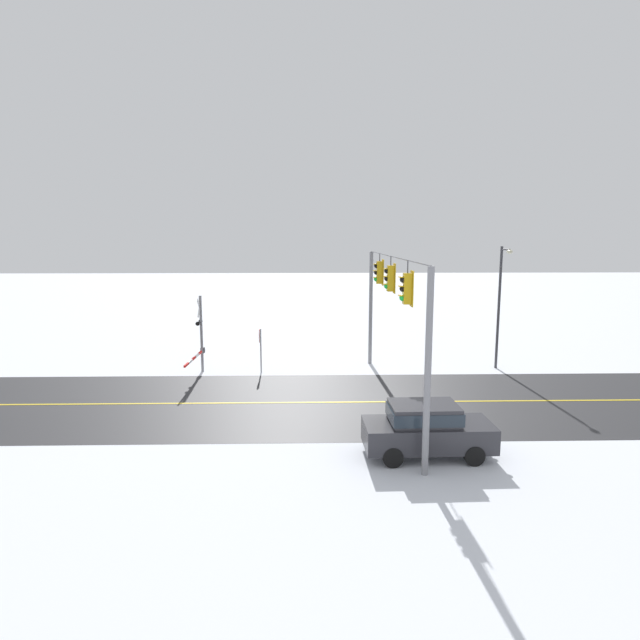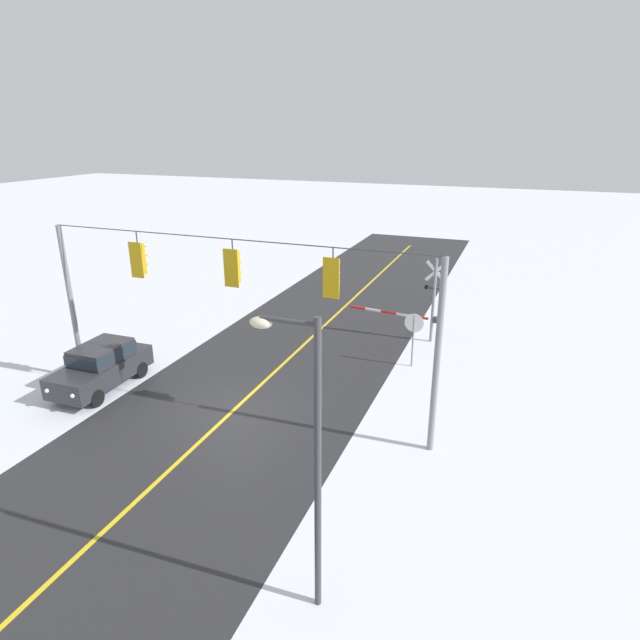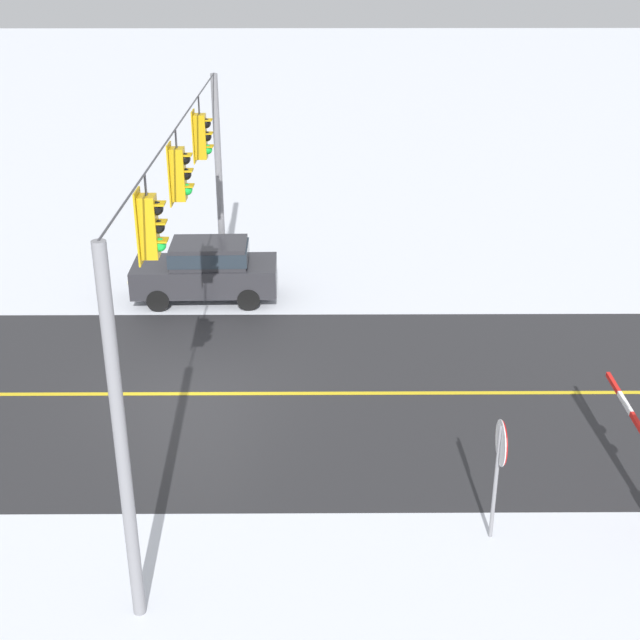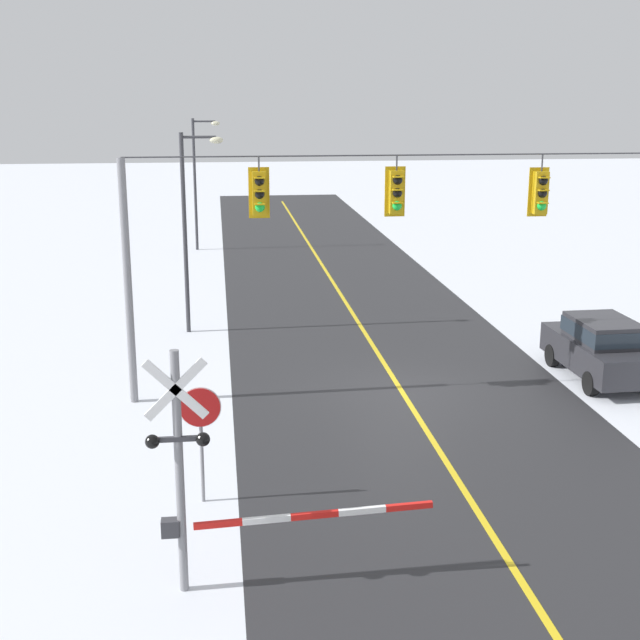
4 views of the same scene
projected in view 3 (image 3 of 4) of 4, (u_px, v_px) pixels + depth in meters
ground_plane at (195, 394)px, 20.04m from camera, size 160.00×160.00×0.00m
signal_span at (184, 221)px, 18.22m from camera, size 14.20×0.47×6.22m
stop_sign at (500, 455)px, 14.65m from camera, size 0.80×0.09×2.35m
parked_car_charcoal at (207, 268)px, 24.77m from camera, size 1.89×4.23×1.74m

